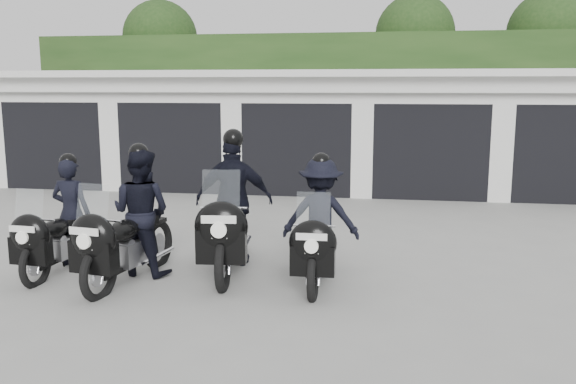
# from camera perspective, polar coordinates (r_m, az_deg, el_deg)

# --- Properties ---
(ground) EXTENTS (80.00, 80.00, 0.00)m
(ground) POSITION_cam_1_polar(r_m,az_deg,el_deg) (9.33, -4.23, -6.35)
(ground) COLOR gray
(ground) RESTS_ON ground
(garage_block) EXTENTS (16.40, 6.80, 2.96)m
(garage_block) POSITION_cam_1_polar(r_m,az_deg,el_deg) (16.93, 2.06, 5.92)
(garage_block) COLOR silver
(garage_block) RESTS_ON ground
(background_vegetation) EXTENTS (20.00, 3.90, 5.80)m
(background_vegetation) POSITION_cam_1_polar(r_m,az_deg,el_deg) (21.69, 4.70, 10.33)
(background_vegetation) COLOR #1A3413
(background_vegetation) RESTS_ON ground
(police_bike_a) EXTENTS (0.63, 1.96, 1.71)m
(police_bike_a) POSITION_cam_1_polar(r_m,az_deg,el_deg) (9.19, -20.45, -2.85)
(police_bike_a) COLOR black
(police_bike_a) RESTS_ON ground
(police_bike_b) EXTENTS (0.98, 2.17, 1.90)m
(police_bike_b) POSITION_cam_1_polar(r_m,az_deg,el_deg) (8.53, -14.23, -2.64)
(police_bike_b) COLOR black
(police_bike_b) RESTS_ON ground
(police_bike_c) EXTENTS (1.19, 2.37, 2.06)m
(police_bike_c) POSITION_cam_1_polar(r_m,az_deg,el_deg) (8.72, -5.23, -1.59)
(police_bike_c) COLOR black
(police_bike_c) RESTS_ON ground
(police_bike_d) EXTENTS (1.07, 2.03, 1.77)m
(police_bike_d) POSITION_cam_1_polar(r_m,az_deg,el_deg) (8.25, 2.97, -3.08)
(police_bike_d) COLOR black
(police_bike_d) RESTS_ON ground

